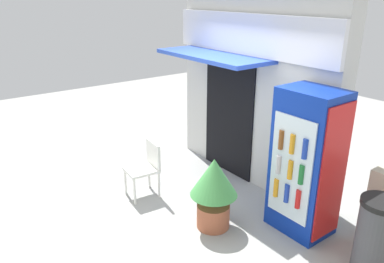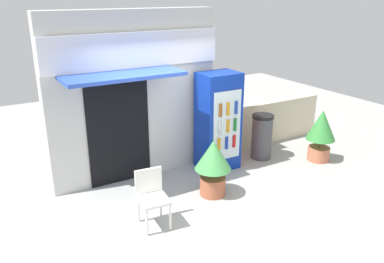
% 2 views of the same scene
% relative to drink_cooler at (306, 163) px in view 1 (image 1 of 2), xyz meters
% --- Properties ---
extents(ground, '(16.00, 16.00, 0.00)m').
position_rel_drink_cooler_xyz_m(ground, '(-1.13, -1.11, -0.94)').
color(ground, '#A3A39E').
extents(storefront_building, '(3.15, 1.09, 3.01)m').
position_rel_drink_cooler_xyz_m(storefront_building, '(-1.50, 0.51, 0.61)').
color(storefront_building, silver).
rests_on(storefront_building, ground).
extents(drink_cooler, '(0.76, 0.63, 1.88)m').
position_rel_drink_cooler_xyz_m(drink_cooler, '(0.00, 0.00, 0.00)').
color(drink_cooler, '#0C2D9E').
rests_on(drink_cooler, ground).
extents(plastic_chair, '(0.45, 0.49, 0.84)m').
position_rel_drink_cooler_xyz_m(plastic_chair, '(-1.96, -1.17, -0.45)').
color(plastic_chair, white).
rests_on(plastic_chair, ground).
extents(potted_plant_near_shop, '(0.62, 0.62, 0.98)m').
position_rel_drink_cooler_xyz_m(potted_plant_near_shop, '(-0.71, -0.90, -0.35)').
color(potted_plant_near_shop, '#AD5B3D').
rests_on(potted_plant_near_shop, ground).
extents(trash_bin, '(0.44, 0.44, 0.93)m').
position_rel_drink_cooler_xyz_m(trash_bin, '(1.03, -0.09, -0.47)').
color(trash_bin, '#47474C').
rests_on(trash_bin, ground).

